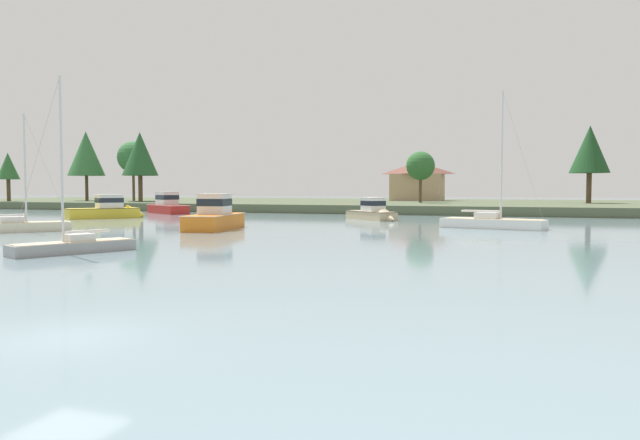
{
  "coord_description": "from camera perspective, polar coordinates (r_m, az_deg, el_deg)",
  "views": [
    {
      "loc": [
        11.56,
        -12.65,
        3.95
      ],
      "look_at": [
        -5.24,
        35.38,
        1.24
      ],
      "focal_mm": 33.95,
      "sensor_mm": 36.0,
      "label": 1
    }
  ],
  "objects": [
    {
      "name": "cruiser_yellow",
      "position": [
        83.61,
        -19.09,
        0.64
      ],
      "size": [
        8.51,
        9.94,
        5.69
      ],
      "color": "gold",
      "rests_on": "ground"
    },
    {
      "name": "cottage_near_water",
      "position": [
        125.52,
        9.17,
        3.68
      ],
      "size": [
        10.89,
        8.27,
        7.9
      ],
      "color": "tan",
      "rests_on": "far_shore_bank"
    },
    {
      "name": "far_shore_bank",
      "position": [
        115.34,
        13.52,
        1.34
      ],
      "size": [
        224.72,
        56.17,
        1.34
      ],
      "primitive_type": "cube",
      "color": "#4C563D",
      "rests_on": "ground"
    },
    {
      "name": "dinghy_navy",
      "position": [
        75.04,
        -10.56,
        0.07
      ],
      "size": [
        2.26,
        2.9,
        0.46
      ],
      "color": "navy",
      "rests_on": "ground"
    },
    {
      "name": "cruiser_sand",
      "position": [
        74.75,
        5.19,
        0.47
      ],
      "size": [
        8.56,
        8.42,
        4.98
      ],
      "color": "tan",
      "rests_on": "ground"
    },
    {
      "name": "sailboat_grey",
      "position": [
        39.61,
        -22.22,
        -2.56
      ],
      "size": [
        4.78,
        7.44,
        11.03
      ],
      "color": "gray",
      "rests_on": "ground"
    },
    {
      "name": "cruiser_orange",
      "position": [
        59.27,
        -9.62,
        -0.12
      ],
      "size": [
        4.73,
        10.75,
        5.85
      ],
      "color": "orange",
      "rests_on": "ground"
    },
    {
      "name": "ground_plane",
      "position": [
        17.58,
        -22.9,
        -10.16
      ],
      "size": [
        499.37,
        499.37,
        0.0
      ],
      "primitive_type": "plane",
      "color": "gray"
    },
    {
      "name": "cruiser_red",
      "position": [
        97.18,
        -14.36,
        1.08
      ],
      "size": [
        10.68,
        8.61,
        5.71
      ],
      "color": "#B2231E",
      "rests_on": "ground"
    },
    {
      "name": "shore_tree_inland_a",
      "position": [
        127.59,
        -17.2,
        5.66
      ],
      "size": [
        6.29,
        6.29,
        11.92
      ],
      "color": "brown",
      "rests_on": "far_shore_bank"
    },
    {
      "name": "shore_tree_center",
      "position": [
        108.14,
        9.45,
        5.04
      ],
      "size": [
        5.04,
        5.04,
        9.02
      ],
      "color": "brown",
      "rests_on": "far_shore_bank"
    },
    {
      "name": "sailboat_white",
      "position": [
        61.25,
        15.93,
        -0.5
      ],
      "size": [
        10.26,
        5.17,
        13.91
      ],
      "color": "white",
      "rests_on": "ground"
    },
    {
      "name": "shore_tree_right_mid",
      "position": [
        113.69,
        24.08,
        6.07
      ],
      "size": [
        6.61,
        6.61,
        13.25
      ],
      "color": "brown",
      "rests_on": "far_shore_bank"
    },
    {
      "name": "sailboat_cream",
      "position": [
        60.21,
        -26.6,
        -0.79
      ],
      "size": [
        7.35,
        7.92,
        11.14
      ],
      "color": "beige",
      "rests_on": "ground"
    },
    {
      "name": "shore_tree_center_right",
      "position": [
        134.38,
        -27.34,
        4.49
      ],
      "size": [
        4.29,
        4.29,
        9.54
      ],
      "color": "brown",
      "rests_on": "far_shore_bank"
    },
    {
      "name": "shore_tree_far_left",
      "position": [
        119.39,
        -16.61,
        5.97
      ],
      "size": [
        6.68,
        6.68,
        13.1
      ],
      "color": "brown",
      "rests_on": "far_shore_bank"
    },
    {
      "name": "shore_tree_left_mid",
      "position": [
        132.1,
        -21.19,
        5.85
      ],
      "size": [
        7.34,
        7.34,
        14.06
      ],
      "color": "brown",
      "rests_on": "far_shore_bank"
    }
  ]
}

